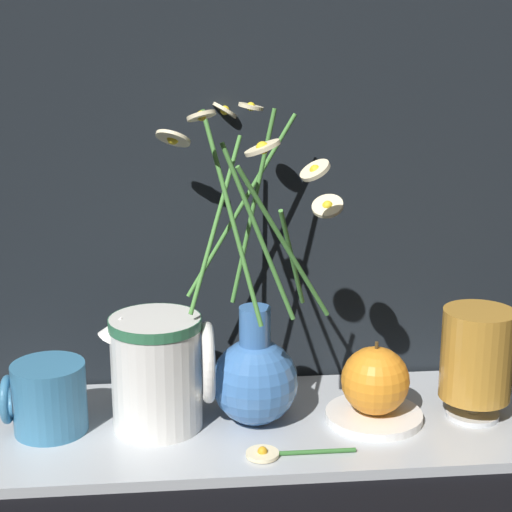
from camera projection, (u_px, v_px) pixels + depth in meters
name	position (u px, v px, depth m)	size (l,w,h in m)	color
ground_plane	(255.00, 430.00, 1.00)	(6.00, 6.00, 0.00)	black
shelf	(255.00, 426.00, 1.00)	(0.68, 0.25, 0.01)	#B2B7BC
vase_with_flowers	(258.00, 366.00, 0.98)	(0.21, 0.27, 0.37)	#3F72B7
yellow_mug	(48.00, 398.00, 0.97)	(0.09, 0.08, 0.08)	teal
ceramic_pitcher	(160.00, 368.00, 0.97)	(0.13, 0.10, 0.14)	white
tea_glass	(477.00, 356.00, 0.99)	(0.08, 0.08, 0.13)	silver
saucer_plate	(374.00, 416.00, 1.00)	(0.11, 0.11, 0.01)	white
orange_fruit	(375.00, 381.00, 0.99)	(0.08, 0.08, 0.09)	orange
loose_daisy	(277.00, 453.00, 0.92)	(0.12, 0.04, 0.01)	#336B2D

